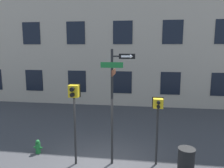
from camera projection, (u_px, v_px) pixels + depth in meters
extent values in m
plane|color=#38383A|center=(101.00, 167.00, 7.98)|extent=(60.00, 60.00, 0.00)
cube|color=tan|center=(123.00, 7.00, 15.37)|extent=(24.00, 0.60, 14.24)
cube|color=black|center=(34.00, 80.00, 16.89)|extent=(1.38, 0.03, 1.62)
cube|color=black|center=(77.00, 81.00, 16.42)|extent=(1.38, 0.03, 1.62)
cube|color=black|center=(122.00, 82.00, 15.96)|extent=(1.38, 0.03, 1.62)
cube|color=black|center=(170.00, 83.00, 15.49)|extent=(1.38, 0.03, 1.62)
cube|color=black|center=(221.00, 85.00, 15.02)|extent=(1.38, 0.03, 1.62)
cube|color=black|center=(31.00, 33.00, 16.29)|extent=(1.38, 0.03, 1.62)
cube|color=black|center=(76.00, 33.00, 15.83)|extent=(1.38, 0.03, 1.62)
cube|color=black|center=(123.00, 32.00, 15.36)|extent=(1.38, 0.03, 1.62)
cube|color=black|center=(173.00, 32.00, 14.89)|extent=(1.38, 0.03, 1.62)
cylinder|color=black|center=(112.00, 109.00, 7.88)|extent=(0.09, 0.09, 4.27)
cube|color=black|center=(119.00, 56.00, 7.53)|extent=(0.52, 0.05, 0.05)
cube|color=#196B2D|center=(112.00, 65.00, 7.56)|extent=(0.79, 0.02, 0.20)
cube|color=brown|center=(114.00, 72.00, 7.65)|extent=(0.02, 0.96, 0.20)
cube|color=black|center=(127.00, 56.00, 7.48)|extent=(0.56, 0.02, 0.18)
cube|color=white|center=(126.00, 56.00, 7.47)|extent=(0.32, 0.01, 0.07)
cone|color=white|center=(132.00, 56.00, 7.45)|extent=(0.10, 0.14, 0.14)
cylinder|color=black|center=(75.00, 131.00, 8.00)|extent=(0.08, 0.08, 2.57)
cube|color=gold|center=(74.00, 91.00, 7.74)|extent=(0.35, 0.26, 0.43)
cube|color=black|center=(75.00, 90.00, 7.88)|extent=(0.41, 0.02, 0.49)
cylinder|color=black|center=(72.00, 89.00, 7.54)|extent=(0.15, 0.12, 0.15)
cylinder|color=black|center=(72.00, 95.00, 7.57)|extent=(0.15, 0.12, 0.15)
cylinder|color=#EA4C14|center=(73.00, 89.00, 7.59)|extent=(0.12, 0.01, 0.12)
cylinder|color=black|center=(157.00, 137.00, 8.00)|extent=(0.08, 0.08, 2.18)
cube|color=gold|center=(158.00, 103.00, 7.78)|extent=(0.35, 0.26, 0.34)
cube|color=black|center=(158.00, 102.00, 7.92)|extent=(0.41, 0.02, 0.40)
cylinder|color=black|center=(159.00, 103.00, 7.59)|extent=(0.12, 0.12, 0.12)
cylinder|color=black|center=(158.00, 107.00, 7.61)|extent=(0.12, 0.12, 0.12)
cylinder|color=silver|center=(158.00, 102.00, 7.64)|extent=(0.09, 0.01, 0.09)
cylinder|color=#196028|center=(38.00, 148.00, 8.99)|extent=(0.20, 0.20, 0.44)
sphere|color=#196028|center=(38.00, 142.00, 8.94)|extent=(0.17, 0.17, 0.17)
cylinder|color=#196028|center=(35.00, 147.00, 9.00)|extent=(0.08, 0.07, 0.07)
cylinder|color=#196028|center=(41.00, 148.00, 8.96)|extent=(0.08, 0.07, 0.07)
cylinder|color=black|center=(186.00, 161.00, 7.61)|extent=(0.57, 0.57, 0.83)
cylinder|color=black|center=(187.00, 149.00, 7.54)|extent=(0.60, 0.60, 0.04)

